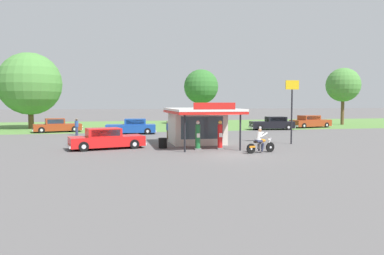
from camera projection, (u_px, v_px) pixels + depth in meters
name	position (u px, v px, depth m)	size (l,w,h in m)	color
ground_plane	(229.00, 154.00, 23.13)	(300.00, 300.00, 0.00)	#5B5959
grass_verge_strip	(163.00, 125.00, 52.37)	(120.00, 24.00, 0.01)	#56843D
service_station_kiosk	(198.00, 123.00, 28.77)	(4.71, 7.32, 3.23)	beige
gas_pump_nearside	(198.00, 136.00, 25.32)	(0.44, 0.44, 2.00)	slate
gas_pump_offside	(220.00, 136.00, 25.66)	(0.44, 0.44, 1.99)	slate
motorcycle_with_rider	(260.00, 143.00, 23.76)	(2.14, 0.85, 1.58)	black
featured_classic_sedan	(106.00, 139.00, 25.87)	(5.51, 2.91, 1.45)	red
parked_car_back_row_centre	(199.00, 124.00, 42.57)	(5.58, 2.18, 1.55)	#7AC6D1
parked_car_back_row_far_left	(57.00, 126.00, 40.18)	(5.38, 2.99, 1.49)	#993819
parked_car_back_row_centre_left	(310.00, 122.00, 47.28)	(5.74, 2.87, 1.56)	#993819
parked_car_back_row_left	(132.00, 127.00, 37.82)	(5.27, 2.28, 1.55)	#19479E
parked_car_back_row_far_right	(273.00, 124.00, 43.62)	(5.35, 2.31, 1.54)	black
bystander_leaning_by_kiosk	(168.00, 130.00, 32.48)	(0.35, 0.35, 1.59)	brown
bystander_admiring_sedan	(77.00, 126.00, 36.00)	(0.36, 0.36, 1.66)	#2D3351
tree_oak_left	(201.00, 87.00, 53.62)	(4.98, 4.98, 7.98)	brown
tree_oak_far_right	(30.00, 84.00, 44.99)	(7.56, 7.56, 9.26)	brown
tree_oak_distant_spare	(343.00, 85.00, 52.90)	(4.83, 4.83, 8.13)	brown
roadside_pole_sign	(292.00, 101.00, 28.63)	(1.10, 0.12, 4.94)	black
spare_tire_stack	(163.00, 143.00, 26.24)	(0.60, 0.60, 0.72)	black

